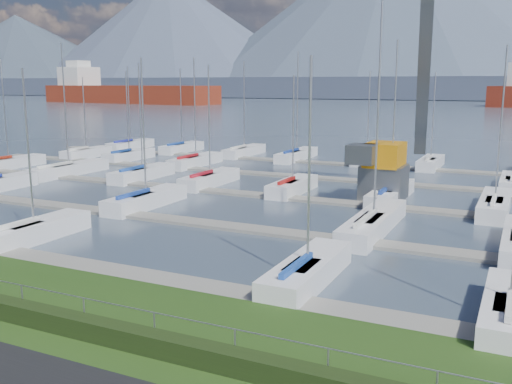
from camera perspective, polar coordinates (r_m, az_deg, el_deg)
The scene contains 9 objects.
path at distance 19.12m, azimuth -20.64°, elevation -16.67°, with size 160.00×2.00×0.04m, color black.
water at distance 274.92m, azimuth 23.09°, elevation 8.11°, with size 800.00×540.00×0.20m, color #424F60.
hedge at distance 20.65m, azimuth -15.39°, elevation -13.19°, with size 80.00×0.70×0.70m, color black.
fence at distance 20.60m, azimuth -14.78°, elevation -10.65°, with size 0.04×0.04×80.00m, color #93979B.
foothill at distance 344.73m, azimuth 23.74°, elevation 9.51°, with size 900.00×80.00×12.00m, color #3D455A.
docks at distance 43.32m, azimuth 8.00°, elevation -1.04°, with size 90.00×41.60×0.25m.
crane at distance 45.16m, azimuth 13.78°, elevation 6.35°, with size 5.40×13.23×22.35m.
cargo_ship_west at distance 268.99m, azimuth -13.34°, elevation 9.50°, with size 91.31×27.91×21.50m.
sailboat_fleet at distance 45.90m, azimuth 7.28°, elevation 6.71°, with size 75.30×49.11×13.77m.
Camera 1 is at (12.63, -14.48, 8.62)m, focal length 40.00 mm.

